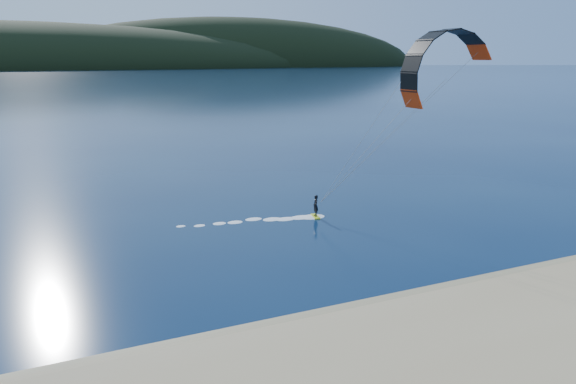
{
  "coord_description": "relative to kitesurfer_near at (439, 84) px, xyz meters",
  "views": [
    {
      "loc": [
        -6.79,
        -15.75,
        12.02
      ],
      "look_at": [
        4.79,
        10.0,
        5.0
      ],
      "focal_mm": 33.61,
      "sensor_mm": 36.0,
      "label": 1
    }
  ],
  "objects": [
    {
      "name": "wet_sand",
      "position": [
        -20.05,
        -12.13,
        -10.12
      ],
      "size": [
        220.0,
        2.5,
        0.1
      ],
      "color": "#977F58",
      "rests_on": "ground"
    },
    {
      "name": "headland",
      "position": [
        -19.42,
        728.66,
        -10.17
      ],
      "size": [
        1200.0,
        310.0,
        140.0
      ],
      "color": "black",
      "rests_on": "ground"
    },
    {
      "name": "kitesurfer_near",
      "position": [
        0.0,
        0.0,
        0.0
      ],
      "size": [
        23.52,
        6.62,
        14.7
      ],
      "color": "#DCEE1C",
      "rests_on": "ground"
    }
  ]
}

